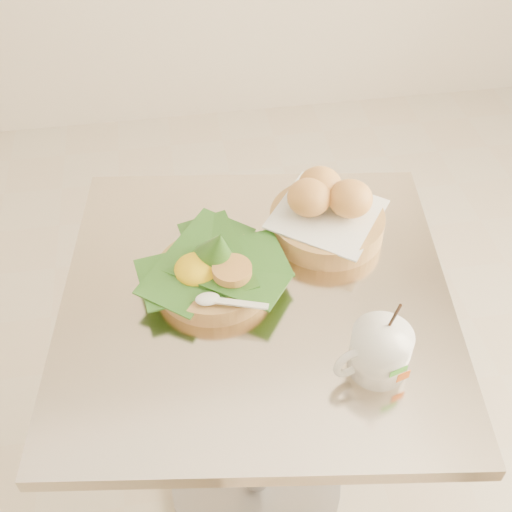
{
  "coord_description": "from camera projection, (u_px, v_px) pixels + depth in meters",
  "views": [
    {
      "loc": [
        -0.0,
        -0.76,
        1.62
      ],
      "look_at": [
        0.12,
        0.03,
        0.82
      ],
      "focal_mm": 45.0,
      "sensor_mm": 36.0,
      "label": 1
    }
  ],
  "objects": [
    {
      "name": "rice_basket",
      "position": [
        214.0,
        269.0,
        1.15
      ],
      "size": [
        0.27,
        0.27,
        0.13
      ],
      "rotation": [
        0.0,
        0.0,
        -0.01
      ],
      "color": "tan",
      "rests_on": "cafe_table"
    },
    {
      "name": "floor",
      "position": [
        211.0,
        493.0,
        1.67
      ],
      "size": [
        3.6,
        3.6,
        0.0
      ],
      "primitive_type": "plane",
      "color": "beige",
      "rests_on": "ground"
    },
    {
      "name": "coffee_mug",
      "position": [
        379.0,
        351.0,
        1.01
      ],
      "size": [
        0.13,
        0.1,
        0.17
      ],
      "rotation": [
        0.0,
        0.0,
        0.29
      ],
      "color": "white",
      "rests_on": "cafe_table"
    },
    {
      "name": "cafe_table",
      "position": [
        256.0,
        365.0,
        1.31
      ],
      "size": [
        0.79,
        0.79,
        0.75
      ],
      "rotation": [
        0.0,
        0.0,
        -0.14
      ],
      "color": "gray",
      "rests_on": "floor"
    },
    {
      "name": "bread_basket",
      "position": [
        327.0,
        212.0,
        1.25
      ],
      "size": [
        0.27,
        0.27,
        0.12
      ],
      "rotation": [
        0.0,
        0.0,
        0.16
      ],
      "color": "tan",
      "rests_on": "cafe_table"
    }
  ]
}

